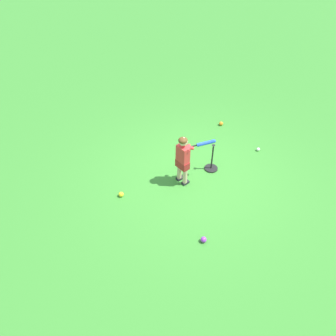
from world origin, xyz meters
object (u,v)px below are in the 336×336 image
play_ball_by_bucket (121,194)px  batting_tee (211,165)px  play_ball_far_right (221,124)px  play_ball_near_batter (204,240)px  child_batter (184,156)px  play_ball_far_left (258,149)px

play_ball_by_bucket → batting_tee: batting_tee is taller
play_ball_by_bucket → play_ball_far_right: bearing=-62.1°
batting_tee → play_ball_near_batter: bearing=149.9°
child_batter → play_ball_far_left: size_ratio=13.75×
play_ball_by_bucket → play_ball_near_batter: 1.84m
play_ball_far_left → play_ball_near_batter: 2.91m
play_ball_by_bucket → play_ball_far_left: size_ratio=1.27×
child_batter → play_ball_by_bucket: bearing=89.0°
play_ball_far_right → play_ball_near_batter: size_ratio=0.97×
play_ball_far_right → play_ball_by_bucket: (-1.58, 2.98, -0.00)m
play_ball_by_bucket → play_ball_near_batter: bearing=-146.1°
play_ball_far_right → play_ball_by_bucket: bearing=117.9°
play_ball_far_right → play_ball_near_batter: play_ball_near_batter is taller
play_ball_far_right → play_ball_far_left: bearing=-167.0°
play_ball_far_left → play_ball_near_batter: play_ball_near_batter is taller
play_ball_by_bucket → play_ball_far_left: (0.33, -3.27, -0.01)m
play_ball_far_left → play_ball_near_batter: bearing=129.5°
play_ball_far_right → play_ball_by_bucket: size_ratio=1.01×
child_batter → play_ball_far_left: bearing=-79.9°
play_ball_far_right → batting_tee: (-1.45, 1.00, 0.05)m
play_ball_near_batter → batting_tee: batting_tee is taller
play_ball_by_bucket → play_ball_far_left: bearing=-84.2°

